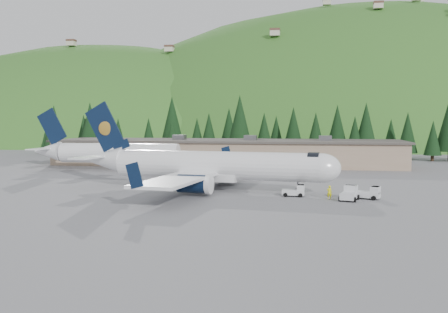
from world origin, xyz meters
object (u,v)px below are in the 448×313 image
(baggage_tug_c, at_px, (350,194))
(baggage_tug_a, at_px, (295,191))
(baggage_tug_b, at_px, (369,193))
(ramp_worker, at_px, (329,192))
(airliner, at_px, (209,166))
(terminal_building, at_px, (226,152))
(second_airliner, at_px, (104,152))

(baggage_tug_c, bearing_deg, baggage_tug_a, 88.92)
(baggage_tug_b, height_order, ramp_worker, ramp_worker)
(airliner, height_order, terminal_building, airliner)
(terminal_building, bearing_deg, baggage_tug_a, -69.71)
(second_airliner, height_order, ramp_worker, second_airliner)
(baggage_tug_a, height_order, terminal_building, terminal_building)
(ramp_worker, bearing_deg, terminal_building, -73.06)
(airliner, height_order, second_airliner, airliner)
(second_airliner, relative_size, baggage_tug_b, 8.67)
(baggage_tug_c, relative_size, ramp_worker, 2.12)
(terminal_building, bearing_deg, ramp_worker, -65.86)
(baggage_tug_b, relative_size, ramp_worker, 1.98)
(second_airliner, height_order, terminal_building, second_airliner)
(baggage_tug_b, bearing_deg, airliner, -172.05)
(airliner, bearing_deg, terminal_building, 102.99)
(airliner, xyz_separation_m, terminal_building, (-3.98, 37.87, -0.51))
(second_airliner, height_order, baggage_tug_b, second_airliner)
(terminal_building, xyz_separation_m, ramp_worker, (19.27, -43.01, -1.82))
(airliner, xyz_separation_m, ramp_worker, (15.29, -5.14, -2.33))
(second_airliner, bearing_deg, terminal_building, 38.78)
(ramp_worker, bearing_deg, baggage_tug_c, 165.75)
(baggage_tug_a, relative_size, baggage_tug_b, 0.85)
(baggage_tug_b, bearing_deg, second_airliner, 169.26)
(baggage_tug_c, xyz_separation_m, terminal_building, (-21.53, 43.29, 1.88))
(baggage_tug_a, bearing_deg, airliner, 164.05)
(second_airliner, height_order, baggage_tug_c, second_airliner)
(terminal_building, bearing_deg, baggage_tug_c, -63.55)
(terminal_building, relative_size, ramp_worker, 44.24)
(baggage_tug_a, distance_m, ramp_worker, 4.21)
(airliner, bearing_deg, second_airliner, 144.51)
(baggage_tug_a, distance_m, baggage_tug_b, 8.53)
(baggage_tug_b, height_order, terminal_building, terminal_building)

